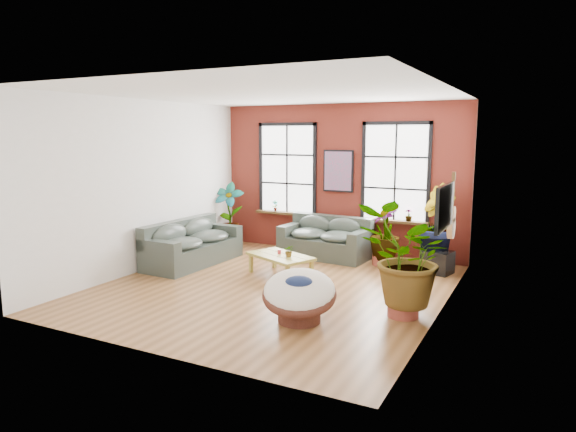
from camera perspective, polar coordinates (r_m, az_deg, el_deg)
name	(u,v)px	position (r m, az deg, el deg)	size (l,w,h in m)	color
room	(277,193)	(9.33, -1.27, 2.62)	(6.04, 6.54, 3.54)	brown
sofa_back	(326,239)	(11.83, 4.23, -2.55)	(2.08, 1.13, 0.93)	#333D35
sofa_left	(191,244)	(11.40, -10.73, -3.11)	(1.07, 2.40, 0.94)	#333D35
coffee_table	(280,257)	(10.23, -0.85, -4.61)	(1.51, 1.21, 0.51)	olive
papasan_chair	(299,294)	(7.76, 1.26, -8.65)	(1.43, 1.44, 0.84)	#572A1F
poster	(338,171)	(12.06, 5.60, 5.00)	(0.74, 0.06, 0.98)	black
tv_wall_unit	(447,211)	(8.83, 17.20, 0.51)	(0.13, 1.86, 1.20)	black
media_box	(438,262)	(10.88, 16.28, -4.93)	(0.65, 0.58, 0.46)	black
pot_back_left	(230,239)	(13.09, -6.45, -2.54)	(0.61, 0.61, 0.35)	#9A4032
pot_back_right	(435,260)	(11.22, 16.01, -4.76)	(0.59, 0.59, 0.37)	#9A4032
pot_right_wall	(403,305)	(8.24, 12.67, -9.65)	(0.54, 0.54, 0.36)	#9A4032
pot_mid	(383,257)	(11.31, 10.49, -4.54)	(0.55, 0.55, 0.33)	#9A4032
floor_plant_back_left	(229,212)	(12.96, -6.59, 0.50)	(0.77, 0.52, 1.46)	#1A4211
floor_plant_back_right	(435,224)	(11.03, 16.03, -0.81)	(0.90, 0.73, 1.64)	#1A4211
floor_plant_right_wall	(405,257)	(8.02, 12.88, -4.50)	(1.41, 1.22, 1.57)	#1A4211
floor_plant_mid	(385,232)	(11.17, 10.72, -1.77)	(0.66, 0.66, 1.17)	#1A4211
table_plant	(289,251)	(10.03, 0.12, -3.89)	(0.22, 0.19, 0.24)	#1A4211
sill_plant_left	(275,206)	(12.81, -1.44, 1.15)	(0.14, 0.10, 0.27)	#1A4211
sill_plant_right	(409,215)	(11.61, 13.27, 0.10)	(0.15, 0.15, 0.27)	#1A4211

